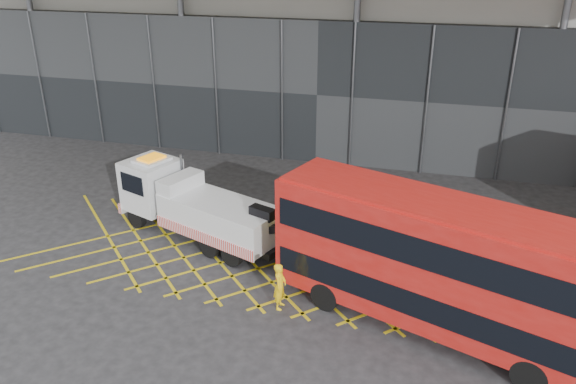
% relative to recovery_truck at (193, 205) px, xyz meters
% --- Properties ---
extents(ground_plane, '(120.00, 120.00, 0.00)m').
position_rel_recovery_truck_xyz_m(ground_plane, '(1.10, -1.04, -1.50)').
color(ground_plane, '#252427').
extents(road_markings, '(26.36, 7.16, 0.01)m').
position_rel_recovery_truck_xyz_m(road_markings, '(5.90, -1.04, -1.50)').
color(road_markings, gold).
rests_on(road_markings, ground_plane).
extents(recovery_truck, '(9.15, 4.87, 3.25)m').
position_rel_recovery_truck_xyz_m(recovery_truck, '(0.00, 0.00, 0.00)').
color(recovery_truck, black).
rests_on(recovery_truck, ground_plane).
extents(bus_towed, '(11.41, 6.22, 4.57)m').
position_rel_recovery_truck_xyz_m(bus_towed, '(10.32, -3.86, 1.03)').
color(bus_towed, '#AD140F').
rests_on(bus_towed, ground_plane).
extents(worker, '(0.43, 0.64, 1.75)m').
position_rel_recovery_truck_xyz_m(worker, '(5.04, -4.07, -0.63)').
color(worker, yellow).
rests_on(worker, ground_plane).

